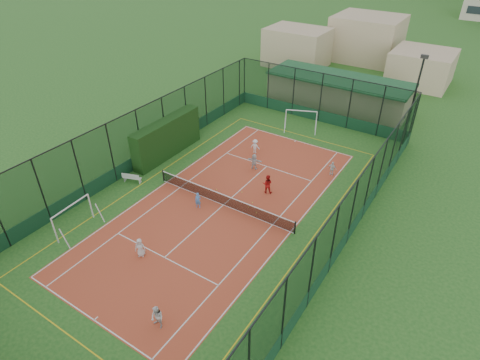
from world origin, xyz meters
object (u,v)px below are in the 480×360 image
(futsal_goal_far, at_px, (301,120))
(child_far_back, at_px, (254,161))
(child_near_left, at_px, (140,247))
(child_far_right, at_px, (332,169))
(floodlight_ne, at_px, (413,103))
(child_far_left, at_px, (255,146))
(white_bench, at_px, (132,177))
(futsal_goal_near, at_px, (74,218))
(child_near_right, at_px, (157,317))
(child_near_mid, at_px, (198,200))
(coach, at_px, (267,184))
(clubhouse, at_px, (338,91))

(futsal_goal_far, xyz_separation_m, child_far_back, (-0.01, -8.74, -0.29))
(child_near_left, xyz_separation_m, child_far_right, (6.42, 15.14, -0.04))
(futsal_goal_far, relative_size, child_near_left, 2.33)
(floodlight_ne, relative_size, child_far_left, 6.30)
(white_bench, xyz_separation_m, futsal_goal_near, (1.03, -6.20, 0.58))
(child_near_left, height_order, child_near_right, child_near_right)
(child_near_right, relative_size, child_far_back, 1.05)
(child_near_right, distance_m, child_far_right, 18.53)
(futsal_goal_far, distance_m, child_far_back, 8.75)
(child_near_right, height_order, child_far_left, child_near_right)
(futsal_goal_near, height_order, child_far_back, futsal_goal_near)
(futsal_goal_near, xyz_separation_m, child_far_left, (4.74, 15.46, -0.33))
(child_near_left, bearing_deg, futsal_goal_near, 152.74)
(white_bench, bearing_deg, child_near_right, -58.34)
(white_bench, bearing_deg, child_near_left, -60.12)
(floodlight_ne, bearing_deg, futsal_goal_far, -165.91)
(futsal_goal_far, distance_m, child_near_mid, 15.48)
(white_bench, relative_size, child_near_right, 1.03)
(child_near_left, xyz_separation_m, child_near_mid, (-0.05, 5.83, -0.04))
(white_bench, bearing_deg, coach, 6.04)
(child_far_back, bearing_deg, child_far_right, -164.15)
(futsal_goal_far, relative_size, coach, 1.99)
(clubhouse, bearing_deg, child_far_left, -98.17)
(white_bench, bearing_deg, child_far_right, 17.31)
(clubhouse, distance_m, coach, 18.97)
(floodlight_ne, xyz_separation_m, futsal_goal_far, (-9.31, -2.34, -3.14))
(white_bench, xyz_separation_m, child_far_left, (5.77, 9.26, 0.25))
(clubhouse, distance_m, futsal_goal_far, 7.79)
(coach, bearing_deg, child_far_back, -64.63)
(futsal_goal_near, distance_m, coach, 13.81)
(child_near_right, height_order, coach, coach)
(white_bench, height_order, child_far_left, child_far_left)
(child_near_left, bearing_deg, child_near_mid, 56.97)
(child_far_left, relative_size, child_far_right, 1.07)
(clubhouse, relative_size, child_near_right, 10.52)
(child_near_mid, distance_m, child_far_left, 9.06)
(floodlight_ne, distance_m, child_far_right, 9.83)
(futsal_goal_near, bearing_deg, clubhouse, -16.38)
(white_bench, relative_size, futsal_goal_far, 0.49)
(futsal_goal_far, xyz_separation_m, child_near_mid, (-0.67, -15.46, -0.37))
(child_near_left, bearing_deg, child_far_back, 53.76)
(white_bench, height_order, child_far_back, child_far_back)
(child_near_left, height_order, child_near_mid, child_near_left)
(futsal_goal_near, height_order, coach, futsal_goal_near)
(white_bench, distance_m, coach, 10.71)
(clubhouse, height_order, child_near_left, clubhouse)
(child_near_right, bearing_deg, floodlight_ne, 86.71)
(child_far_back, bearing_deg, futsal_goal_near, 57.14)
(futsal_goal_far, height_order, child_far_back, futsal_goal_far)
(child_near_right, relative_size, child_far_right, 1.18)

